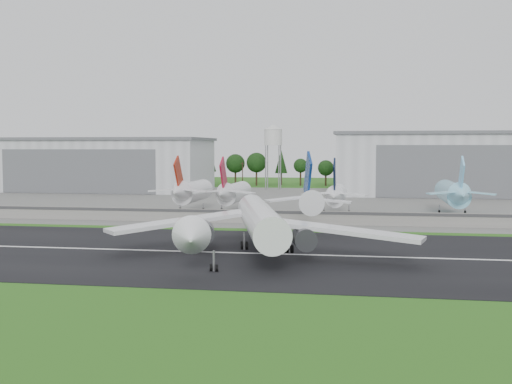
% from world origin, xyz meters
% --- Properties ---
extents(ground, '(600.00, 600.00, 0.00)m').
position_xyz_m(ground, '(0.00, 0.00, 0.00)').
color(ground, '#225915').
rests_on(ground, ground).
extents(runway, '(320.00, 60.00, 0.10)m').
position_xyz_m(runway, '(0.00, 10.00, 0.05)').
color(runway, black).
rests_on(runway, ground).
extents(runway_centerline, '(220.00, 1.00, 0.02)m').
position_xyz_m(runway_centerline, '(0.00, 10.00, 0.11)').
color(runway_centerline, white).
rests_on(runway_centerline, runway).
extents(apron, '(320.00, 150.00, 0.10)m').
position_xyz_m(apron, '(0.00, 120.00, 0.05)').
color(apron, slate).
rests_on(apron, ground).
extents(blast_fence, '(240.00, 0.61, 3.50)m').
position_xyz_m(blast_fence, '(0.00, 54.99, 1.81)').
color(blast_fence, gray).
rests_on(blast_fence, ground).
extents(hangar_west, '(97.00, 44.00, 23.20)m').
position_xyz_m(hangar_west, '(-80.00, 164.92, 11.63)').
color(hangar_west, silver).
rests_on(hangar_west, ground).
extents(hangar_east, '(102.00, 47.00, 25.20)m').
position_xyz_m(hangar_east, '(75.00, 164.92, 12.63)').
color(hangar_east, silver).
rests_on(hangar_east, ground).
extents(water_tower, '(8.40, 8.40, 29.40)m').
position_xyz_m(water_tower, '(-5.00, 185.00, 24.55)').
color(water_tower, '#99999E').
rests_on(water_tower, ground).
extents(utility_poles, '(230.00, 3.00, 12.00)m').
position_xyz_m(utility_poles, '(0.00, 200.00, 0.00)').
color(utility_poles, black).
rests_on(utility_poles, ground).
extents(treeline, '(320.00, 16.00, 22.00)m').
position_xyz_m(treeline, '(0.00, 215.00, 0.00)').
color(treeline, black).
rests_on(treeline, ground).
extents(main_airliner, '(55.59, 58.62, 18.17)m').
position_xyz_m(main_airliner, '(17.36, 9.58, 4.89)').
color(main_airliner, white).
rests_on(main_airliner, runway).
extents(parked_jet_red_a, '(7.36, 31.29, 16.87)m').
position_xyz_m(parked_jet_red_a, '(-13.81, 76.59, 6.35)').
color(parked_jet_red_a, white).
rests_on(parked_jet_red_a, ground).
extents(parked_jet_red_b, '(7.36, 31.29, 16.62)m').
position_xyz_m(parked_jet_red_b, '(-1.40, 76.55, 6.12)').
color(parked_jet_red_b, silver).
rests_on(parked_jet_red_b, ground).
extents(parked_jet_navy, '(7.36, 31.29, 16.39)m').
position_xyz_m(parked_jet_navy, '(28.11, 76.51, 5.91)').
color(parked_jet_navy, white).
rests_on(parked_jet_navy, ground).
extents(parked_jet_skyblue, '(7.36, 37.29, 16.93)m').
position_xyz_m(parked_jet_skyblue, '(60.09, 81.59, 6.36)').
color(parked_jet_skyblue, '#91DEFB').
rests_on(parked_jet_skyblue, ground).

